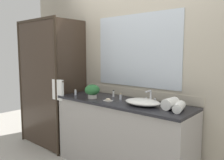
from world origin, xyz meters
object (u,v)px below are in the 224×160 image
at_px(potted_plant, 92,91).
at_px(amenity_bottle_conditioner, 121,97).
at_px(soap_dish, 108,100).
at_px(sink_basin, 143,102).
at_px(rolled_towel_near_edge, 179,107).
at_px(rolled_towel_middle, 170,104).
at_px(amenity_bottle_shampoo, 113,94).
at_px(faucet, 150,99).
at_px(amenity_bottle_lotion, 76,92).

height_order(potted_plant, amenity_bottle_conditioner, potted_plant).
distance_m(soap_dish, amenity_bottle_conditioner, 0.17).
bearing_deg(sink_basin, rolled_towel_near_edge, 1.28).
bearing_deg(sink_basin, rolled_towel_middle, 5.99).
distance_m(amenity_bottle_shampoo, rolled_towel_near_edge, 1.02).
relative_size(sink_basin, soap_dish, 4.29).
xyz_separation_m(soap_dish, amenity_bottle_shampoo, (-0.13, 0.25, 0.03)).
xyz_separation_m(potted_plant, rolled_towel_near_edge, (1.15, 0.10, -0.06)).
bearing_deg(amenity_bottle_shampoo, potted_plant, -118.83).
bearing_deg(potted_plant, sink_basin, 7.32).
relative_size(sink_basin, rolled_towel_middle, 2.22).
distance_m(potted_plant, rolled_towel_middle, 1.05).
relative_size(potted_plant, soap_dish, 1.96).
xyz_separation_m(amenity_bottle_shampoo, rolled_towel_near_edge, (1.01, -0.16, 0.00)).
distance_m(faucet, potted_plant, 0.76).
distance_m(soap_dish, rolled_towel_near_edge, 0.89).
bearing_deg(amenity_bottle_lotion, rolled_towel_middle, 4.55).
xyz_separation_m(sink_basin, amenity_bottle_conditioner, (-0.38, 0.07, 0.00)).
bearing_deg(sink_basin, amenity_bottle_lotion, -175.89).
bearing_deg(sink_basin, faucet, 90.00).
distance_m(amenity_bottle_conditioner, amenity_bottle_shampoo, 0.22).
bearing_deg(amenity_bottle_lotion, sink_basin, 4.11).
bearing_deg(amenity_bottle_lotion, amenity_bottle_shampoo, 26.20).
height_order(sink_basin, potted_plant, potted_plant).
xyz_separation_m(sink_basin, potted_plant, (-0.72, -0.09, 0.07)).
height_order(faucet, rolled_towel_near_edge, faucet).
bearing_deg(amenity_bottle_conditioner, amenity_bottle_lotion, -167.83).
bearing_deg(faucet, soap_dish, -150.74).
height_order(faucet, potted_plant, potted_plant).
height_order(soap_dish, rolled_towel_near_edge, rolled_towel_near_edge).
distance_m(soap_dish, amenity_bottle_lotion, 0.62).
bearing_deg(rolled_towel_near_edge, soap_dish, -173.91).
height_order(potted_plant, soap_dish, potted_plant).
bearing_deg(soap_dish, amenity_bottle_shampoo, 116.67).
bearing_deg(amenity_bottle_lotion, faucet, 12.83).
relative_size(faucet, soap_dish, 1.70).
height_order(sink_basin, soap_dish, sink_basin).
xyz_separation_m(amenity_bottle_lotion, rolled_towel_near_edge, (1.50, 0.09, 0.01)).
relative_size(amenity_bottle_conditioner, amenity_bottle_lotion, 1.03).
bearing_deg(faucet, sink_basin, -90.00).
distance_m(amenity_bottle_lotion, amenity_bottle_shampoo, 0.55).
bearing_deg(soap_dish, potted_plant, -178.39).
bearing_deg(sink_basin, amenity_bottle_conditioner, 169.08).
distance_m(faucet, amenity_bottle_conditioner, 0.39).
bearing_deg(faucet, amenity_bottle_lotion, -167.17).
bearing_deg(amenity_bottle_conditioner, soap_dish, -114.53).
relative_size(amenity_bottle_shampoo, rolled_towel_middle, 0.49).
xyz_separation_m(amenity_bottle_shampoo, rolled_towel_middle, (0.90, -0.13, 0.02)).
height_order(faucet, rolled_towel_middle, faucet).
xyz_separation_m(potted_plant, soap_dish, (0.27, 0.01, -0.09)).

